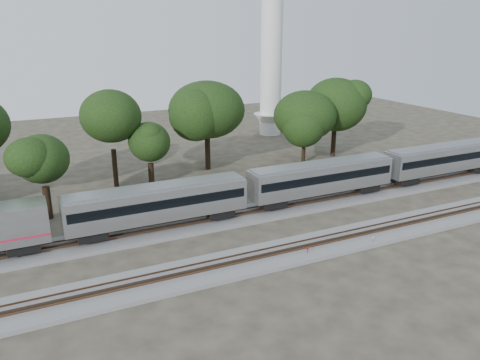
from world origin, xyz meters
name	(u,v)px	position (x,y,z in m)	size (l,w,h in m)	color
ground	(246,242)	(0.00, 0.00, 0.00)	(160.00, 160.00, 0.00)	#383328
track_far	(223,219)	(0.00, 6.00, 0.21)	(160.00, 5.00, 0.73)	slate
track_near	(265,257)	(0.00, -4.00, 0.21)	(160.00, 5.00, 0.73)	slate
train	(445,157)	(33.27, 6.00, 3.40)	(137.53, 3.36, 4.95)	#B8BBC0
switch_stand_red	(308,251)	(3.78, -5.25, 0.62)	(0.31, 0.11, 0.98)	#512D19
switch_stand_white	(373,239)	(11.03, -5.85, 0.57)	(0.28, 0.11, 0.90)	#512D19
switch_lever	(317,252)	(4.94, -5.10, 0.15)	(0.50, 0.30, 0.30)	#512D19
tree_2	(42,159)	(-17.35, 14.97, 6.92)	(7.06, 7.06, 9.96)	black
tree_3	(111,116)	(-8.37, 22.81, 9.58)	(9.75, 9.75, 13.75)	black
tree_4	(149,142)	(-4.17, 20.31, 6.29)	(6.42, 6.42, 9.05)	black
tree_5	(207,110)	(5.83, 25.28, 9.01)	(9.17, 9.17, 12.93)	black
tree_6	(305,116)	(20.61, 21.88, 7.56)	(7.71, 7.71, 10.86)	black
tree_7	(336,105)	(27.47, 23.51, 8.54)	(8.70, 8.70, 12.26)	black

